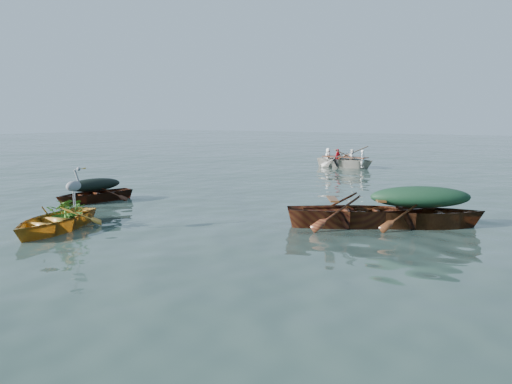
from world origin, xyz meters
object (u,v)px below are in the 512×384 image
yellow_dinghy (54,231)px  green_tarp_boat (419,227)px  open_wooden_boat (355,226)px  heron (74,193)px  dark_covered_boat (94,202)px  rowed_boat (345,167)px

yellow_dinghy → green_tarp_boat: 8.70m
open_wooden_boat → heron: 6.70m
green_tarp_boat → heron: (-6.49, -4.95, 0.92)m
dark_covered_boat → green_tarp_boat: 9.78m
yellow_dinghy → heron: bearing=5.2°
yellow_dinghy → rowed_boat: (-0.41, 17.70, 0.00)m
open_wooden_boat → heron: heron is taller
rowed_boat → heron: heron is taller
heron → open_wooden_boat: bearing=18.8°
green_tarp_boat → dark_covered_boat: bearing=71.1°
green_tarp_boat → open_wooden_boat: (-1.33, -0.78, 0.00)m
yellow_dinghy → dark_covered_boat: yellow_dinghy is taller
yellow_dinghy → dark_covered_boat: size_ratio=1.03×
yellow_dinghy → rowed_boat: 17.70m
dark_covered_boat → rowed_boat: (2.18, 14.47, 0.00)m
green_tarp_boat → open_wooden_boat: open_wooden_boat is taller
yellow_dinghy → heron: (0.50, 0.24, 0.92)m
yellow_dinghy → rowed_boat: rowed_boat is taller
rowed_boat → dark_covered_boat: bearing=175.7°
heron → yellow_dinghy: bearing=-174.8°
rowed_boat → yellow_dinghy: bearing=-174.4°
yellow_dinghy → rowed_boat: size_ratio=0.76×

